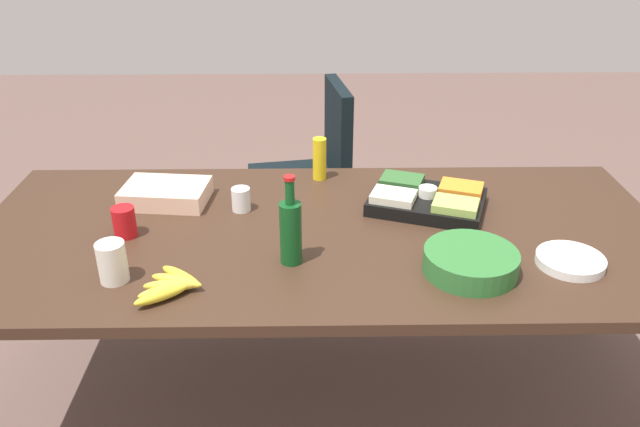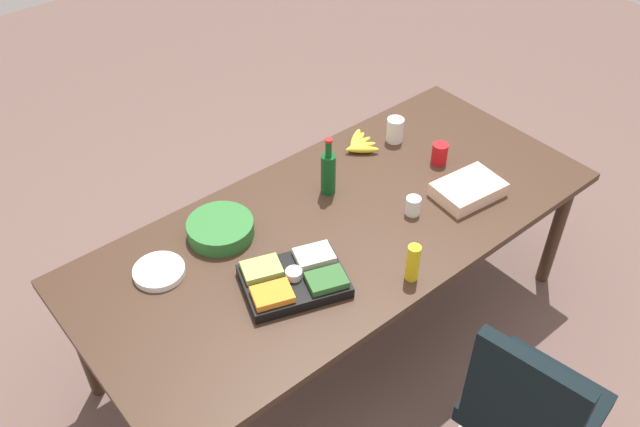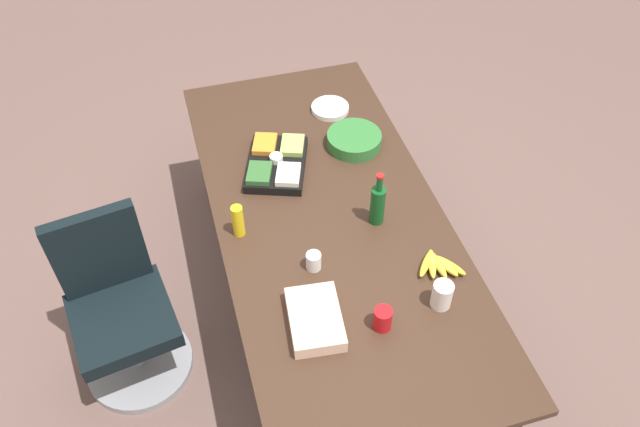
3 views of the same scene
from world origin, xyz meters
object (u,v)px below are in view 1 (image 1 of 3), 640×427
(office_chair, at_px, (307,195))
(mayo_jar, at_px, (112,262))
(paper_cup, at_px, (241,199))
(salad_bowl, at_px, (471,262))
(wine_bottle, at_px, (291,230))
(red_solo_cup, at_px, (124,222))
(sheet_cake, at_px, (166,193))
(mustard_bottle, at_px, (320,159))
(conference_table, at_px, (321,245))
(paper_plate_stack, at_px, (570,261))
(banana_bunch, at_px, (172,285))
(veggie_tray, at_px, (427,199))

(office_chair, bearing_deg, mayo_jar, 67.07)
(paper_cup, bearing_deg, salad_bowl, 149.86)
(office_chair, height_order, wine_bottle, wine_bottle)
(red_solo_cup, bearing_deg, mayo_jar, 97.51)
(red_solo_cup, bearing_deg, sheet_cake, -108.32)
(wine_bottle, height_order, mustard_bottle, wine_bottle)
(mustard_bottle, bearing_deg, wine_bottle, 80.84)
(wine_bottle, relative_size, mustard_bottle, 1.72)
(red_solo_cup, height_order, salad_bowl, red_solo_cup)
(office_chair, bearing_deg, paper_cup, 75.25)
(conference_table, distance_m, paper_plate_stack, 0.85)
(office_chair, distance_m, sheet_cake, 1.10)
(sheet_cake, bearing_deg, mayo_jar, 84.65)
(office_chair, bearing_deg, paper_plate_stack, 122.72)
(mustard_bottle, xyz_separation_m, paper_cup, (0.31, 0.29, -0.04))
(paper_cup, relative_size, salad_bowl, 0.30)
(mustard_bottle, xyz_separation_m, banana_bunch, (0.47, 0.84, -0.06))
(mustard_bottle, height_order, paper_cup, mustard_bottle)
(office_chair, xyz_separation_m, veggie_tray, (-0.46, 0.92, 0.43))
(paper_plate_stack, bearing_deg, wine_bottle, -2.17)
(veggie_tray, xyz_separation_m, sheet_cake, (1.01, -0.07, -0.00))
(paper_plate_stack, distance_m, banana_bunch, 1.28)
(conference_table, xyz_separation_m, paper_cup, (0.30, -0.16, 0.11))
(conference_table, distance_m, sheet_cake, 0.65)
(red_solo_cup, relative_size, mayo_jar, 0.83)
(mayo_jar, bearing_deg, office_chair, -112.93)
(paper_cup, relative_size, banana_bunch, 0.39)
(paper_plate_stack, height_order, paper_cup, paper_cup)
(veggie_tray, height_order, banana_bunch, veggie_tray)
(wine_bottle, relative_size, sheet_cake, 0.96)
(banana_bunch, bearing_deg, veggie_tray, -147.39)
(mustard_bottle, bearing_deg, conference_table, 89.47)
(red_solo_cup, xyz_separation_m, veggie_tray, (-1.10, -0.20, -0.02))
(paper_cup, bearing_deg, mayo_jar, 53.73)
(paper_plate_stack, bearing_deg, mustard_bottle, -41.03)
(paper_cup, relative_size, mayo_jar, 0.68)
(paper_plate_stack, bearing_deg, veggie_tray, -46.18)
(mayo_jar, bearing_deg, veggie_tray, -155.37)
(paper_plate_stack, relative_size, mayo_jar, 1.66)
(conference_table, bearing_deg, mayo_jar, 25.78)
(veggie_tray, bearing_deg, sheet_cake, -4.00)
(conference_table, xyz_separation_m, salad_bowl, (-0.47, 0.28, 0.10))
(salad_bowl, bearing_deg, mayo_jar, 1.59)
(red_solo_cup, distance_m, banana_bunch, 0.42)
(veggie_tray, distance_m, sheet_cake, 1.01)
(banana_bunch, bearing_deg, conference_table, -140.18)
(conference_table, relative_size, paper_cup, 27.66)
(paper_plate_stack, height_order, mayo_jar, mayo_jar)
(wine_bottle, distance_m, mayo_jar, 0.56)
(banana_bunch, bearing_deg, office_chair, -105.31)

